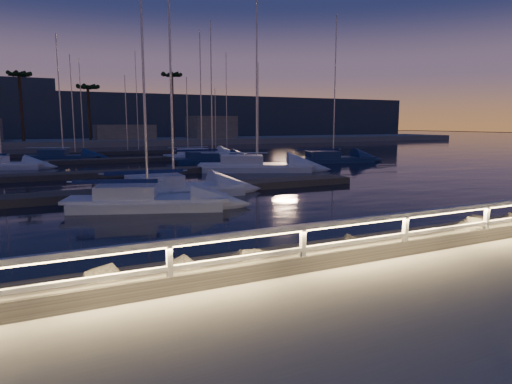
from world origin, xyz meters
TOP-DOWN VIEW (x-y plane):
  - ground at (0.00, 0.00)m, footprint 400.00×400.00m
  - harbor_water at (0.00, 31.22)m, footprint 400.00×440.00m
  - guard_rail at (-0.07, -0.00)m, footprint 44.11×0.12m
  - riprap at (3.73, 1.25)m, footprint 42.04×2.93m
  - floating_docks at (0.00, 32.50)m, footprint 22.00×36.00m
  - far_shore at (-0.12, 74.05)m, footprint 160.00×14.00m
  - palm_left at (-8.00, 72.00)m, footprint 3.00×3.00m
  - palm_center at (2.00, 73.00)m, footprint 3.00×3.00m
  - palm_right at (16.00, 72.00)m, footprint 3.00×3.00m
  - sailboat_b at (-2.82, 12.07)m, footprint 7.41×4.38m
  - sailboat_c at (8.69, 24.36)m, footprint 9.38×6.12m
  - sailboat_f at (-0.81, 14.93)m, footprint 7.83×2.66m
  - sailboat_g at (8.16, 32.70)m, footprint 7.90×2.69m
  - sailboat_k at (9.11, 38.33)m, footprint 8.15×3.12m
  - sailboat_l at (19.16, 28.48)m, footprint 8.60×4.11m
  - sailboat_n at (-4.39, 42.69)m, footprint 7.72×4.49m

SIDE VIEW (x-z plane):
  - harbor_water at x=0.00m, z-range -1.27..-0.67m
  - floating_docks at x=0.00m, z-range -0.60..-0.20m
  - sailboat_l at x=19.16m, z-range -7.20..6.83m
  - sailboat_b at x=-2.82m, z-range -6.29..5.93m
  - sailboat_g at x=8.16m, z-range -6.80..6.43m
  - sailboat_k at x=9.11m, z-range -6.93..6.57m
  - sailboat_n at x=-4.39m, z-range -6.53..6.19m
  - riprap at x=3.73m, z-range -0.81..0.49m
  - sailboat_f at x=-0.81m, z-range -6.74..6.42m
  - sailboat_c at x=8.69m, z-range -7.92..7.65m
  - ground at x=0.00m, z-range 0.00..0.00m
  - far_shore at x=-0.12m, z-range -2.31..2.89m
  - guard_rail at x=-0.07m, z-range 0.24..1.30m
  - palm_center at x=2.00m, z-range 3.93..13.63m
  - palm_left at x=-8.00m, z-range 4.54..15.74m
  - palm_right at x=16.00m, z-range 4.93..17.13m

